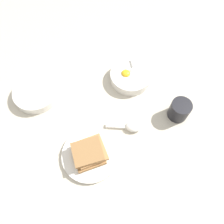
{
  "coord_description": "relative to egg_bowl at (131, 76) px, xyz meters",
  "views": [
    {
      "loc": [
        0.39,
        -0.2,
        0.79
      ],
      "look_at": [
        0.03,
        -0.01,
        0.02
      ],
      "focal_mm": 35.0,
      "sensor_mm": 36.0,
      "label": 1
    }
  ],
  "objects": [
    {
      "name": "drinking_cup",
      "position": [
        0.24,
        0.08,
        0.02
      ],
      "size": [
        0.08,
        0.08,
        0.08
      ],
      "color": "black",
      "rests_on": "ground_plane"
    },
    {
      "name": "toast_sandwich",
      "position": [
        0.23,
        -0.31,
        0.02
      ],
      "size": [
        0.12,
        0.13,
        0.04
      ],
      "color": "#9E7042",
      "rests_on": "toast_plate"
    },
    {
      "name": "toast_plate",
      "position": [
        0.23,
        -0.31,
        -0.01
      ],
      "size": [
        0.21,
        0.21,
        0.02
      ],
      "color": "white",
      "rests_on": "ground_plane"
    },
    {
      "name": "congee_bowl",
      "position": [
        -0.11,
        -0.39,
        -0.0
      ],
      "size": [
        0.18,
        0.18,
        0.04
      ],
      "color": "white",
      "rests_on": "ground_plane"
    },
    {
      "name": "ground_plane",
      "position": [
        0.08,
        -0.14,
        -0.02
      ],
      "size": [
        3.0,
        3.0,
        0.0
      ],
      "primitive_type": "plane",
      "color": "beige"
    },
    {
      "name": "egg_bowl",
      "position": [
        0.0,
        0.0,
        0.0
      ],
      "size": [
        0.18,
        0.18,
        0.07
      ],
      "color": "white",
      "rests_on": "ground_plane"
    },
    {
      "name": "soup_spoon",
      "position": [
        0.2,
        -0.12,
        -0.01
      ],
      "size": [
        0.1,
        0.13,
        0.03
      ],
      "color": "white",
      "rests_on": "ground_plane"
    }
  ]
}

